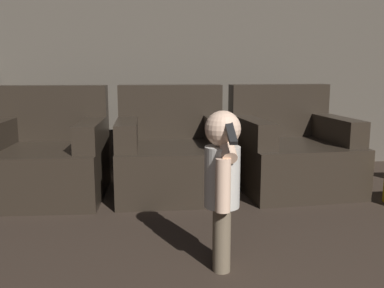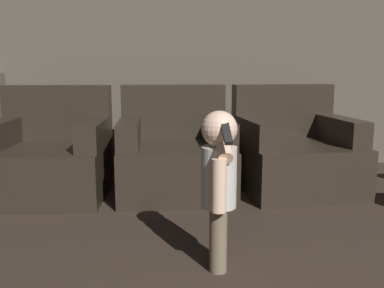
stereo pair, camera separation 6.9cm
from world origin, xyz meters
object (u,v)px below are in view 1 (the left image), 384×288
Objects in this scene: armchair_right at (291,153)px; person_toddler at (222,177)px; armchair_left at (47,158)px; armchair_middle at (173,155)px.

person_toddler is at bearing -125.69° from armchair_right.
armchair_left is at bearing -132.51° from person_toddler.
armchair_right reaches higher than person_toddler.
armchair_left is 1.04× the size of armchair_middle.
armchair_left is 1.79m from person_toddler.
armchair_right is 1.62m from person_toddler.
person_toddler is (0.15, -1.38, 0.17)m from armchair_middle.
armchair_left is 0.97× the size of armchair_right.
armchair_middle is at bearing -165.77° from person_toddler.
armchair_middle is 0.93× the size of armchair_right.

